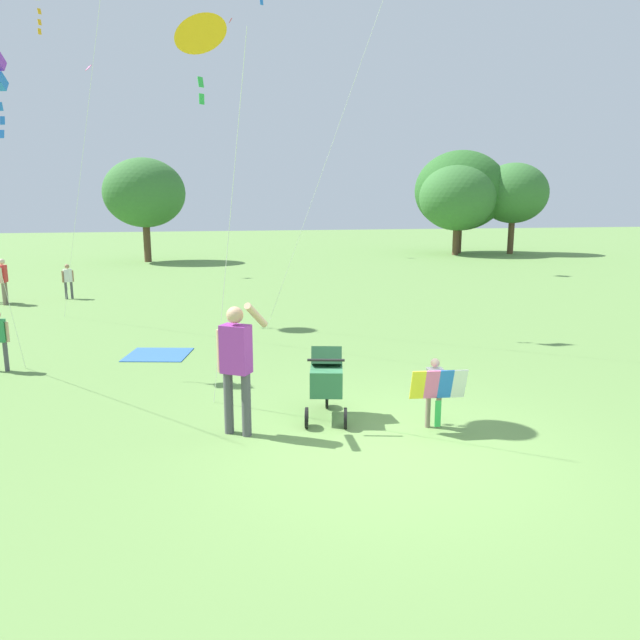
% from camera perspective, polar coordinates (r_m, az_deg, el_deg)
% --- Properties ---
extents(ground_plane, '(120.00, 120.00, 0.00)m').
position_cam_1_polar(ground_plane, '(7.45, 6.61, -12.17)').
color(ground_plane, '#668E47').
extents(treeline_distant, '(37.75, 6.96, 6.07)m').
position_cam_1_polar(treeline_distant, '(33.99, 5.89, 12.12)').
color(treeline_distant, brown).
rests_on(treeline_distant, ground).
extents(child_with_butterfly_kite, '(0.75, 0.37, 0.95)m').
position_cam_1_polar(child_with_butterfly_kite, '(7.94, 11.13, -6.38)').
color(child_with_butterfly_kite, '#7F705B').
rests_on(child_with_butterfly_kite, ground).
extents(person_adult_flyer, '(0.68, 0.47, 1.76)m').
position_cam_1_polar(person_adult_flyer, '(7.55, -8.12, -3.71)').
color(person_adult_flyer, '#4C4C51').
rests_on(person_adult_flyer, ground).
extents(stroller, '(0.70, 1.12, 1.03)m').
position_cam_1_polar(stroller, '(8.18, 0.64, -5.43)').
color(stroller, black).
rests_on(stroller, ground).
extents(kite_adult_black, '(0.98, 1.66, 5.41)m').
position_cam_1_polar(kite_adult_black, '(8.89, -11.51, 25.35)').
color(kite_adult_black, '#F4A319').
rests_on(kite_adult_black, ground).
extents(person_sitting_far, '(0.33, 0.22, 1.10)m').
position_cam_1_polar(person_sitting_far, '(20.08, -23.28, 3.72)').
color(person_sitting_far, '#4C4C51').
rests_on(person_sitting_far, ground).
extents(person_kid_running, '(0.19, 0.44, 1.36)m').
position_cam_1_polar(person_kid_running, '(19.75, -28.40, 3.63)').
color(person_kid_running, '#7F705B').
rests_on(person_kid_running, ground).
extents(picnic_blanket, '(1.41, 1.34, 0.02)m').
position_cam_1_polar(picnic_blanket, '(12.10, -15.45, -3.27)').
color(picnic_blanket, '#3366B2').
rests_on(picnic_blanket, ground).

